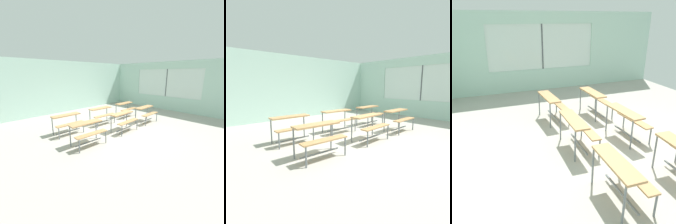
{
  "view_description": "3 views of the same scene",
  "coord_description": "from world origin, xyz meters",
  "views": [
    {
      "loc": [
        -4.29,
        -4.01,
        2.27
      ],
      "look_at": [
        0.09,
        0.44,
        0.68
      ],
      "focal_mm": 24.24,
      "sensor_mm": 36.0,
      "label": 1
    },
    {
      "loc": [
        -3.8,
        -3.3,
        1.6
      ],
      "look_at": [
        -0.14,
        0.86,
        0.75
      ],
      "focal_mm": 28.0,
      "sensor_mm": 36.0,
      "label": 2
    },
    {
      "loc": [
        -4.19,
        3.05,
        2.77
      ],
      "look_at": [
        1.05,
        1.08,
        0.52
      ],
      "focal_mm": 37.85,
      "sensor_mm": 36.0,
      "label": 3
    }
  ],
  "objects": [
    {
      "name": "ground",
      "position": [
        0.0,
        0.0,
        -0.03
      ],
      "size": [
        10.0,
        9.0,
        0.05
      ],
      "primitive_type": "cube",
      "color": "#ADA89E"
    },
    {
      "name": "wall_back",
      "position": [
        0.0,
        4.5,
        1.5
      ],
      "size": [
        10.0,
        0.12,
        3.0
      ],
      "primitive_type": "cube",
      "color": "silver",
      "rests_on": "ground"
    },
    {
      "name": "wall_right",
      "position": [
        5.0,
        -0.13,
        1.45
      ],
      "size": [
        0.12,
        9.0,
        3.0
      ],
      "color": "silver",
      "rests_on": "ground"
    },
    {
      "name": "desk_bench_r0c0",
      "position": [
        -1.64,
        -0.21,
        0.56
      ],
      "size": [
        1.13,
        0.64,
        0.74
      ],
      "rotation": [
        0.0,
        0.0,
        -0.05
      ],
      "color": "tan",
      "rests_on": "ground"
    },
    {
      "name": "desk_bench_r0c1",
      "position": [
        0.14,
        -0.21,
        0.56
      ],
      "size": [
        1.13,
        0.64,
        0.74
      ],
      "rotation": [
        0.0,
        0.0,
        0.05
      ],
      "color": "tan",
      "rests_on": "ground"
    },
    {
      "name": "desk_bench_r0c2",
      "position": [
        1.75,
        -0.19,
        0.56
      ],
      "size": [
        1.12,
        0.62,
        0.74
      ],
      "rotation": [
        0.0,
        0.0,
        0.03
      ],
      "color": "tan",
      "rests_on": "ground"
    },
    {
      "name": "desk_bench_r1c0",
      "position": [
        -1.62,
        1.12,
        0.56
      ],
      "size": [
        1.12,
        0.63,
        0.74
      ],
      "rotation": [
        0.0,
        0.0,
        -0.03
      ],
      "color": "tan",
      "rests_on": "ground"
    },
    {
      "name": "desk_bench_r1c1",
      "position": [
        0.1,
        1.11,
        0.56
      ],
      "size": [
        1.13,
        0.64,
        0.74
      ],
      "rotation": [
        0.0,
        0.0,
        -0.04
      ],
      "color": "tan",
      "rests_on": "ground"
    },
    {
      "name": "desk_bench_r1c2",
      "position": [
        1.81,
        1.14,
        0.56
      ],
      "size": [
        1.12,
        0.62,
        0.74
      ],
      "rotation": [
        0.0,
        0.0,
        0.03
      ],
      "color": "tan",
      "rests_on": "ground"
    }
  ]
}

